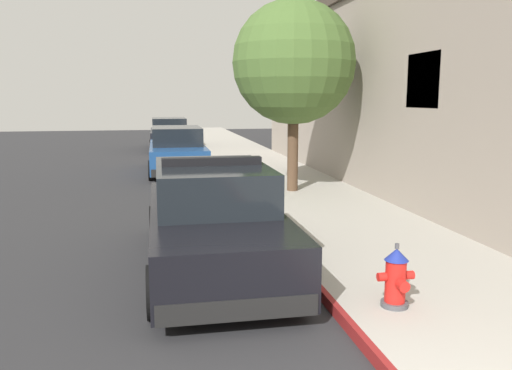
# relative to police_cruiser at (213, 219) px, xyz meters

# --- Properties ---
(ground_plane) EXTENTS (32.39, 60.00, 0.20)m
(ground_plane) POSITION_rel_police_cruiser_xyz_m (-3.12, 5.13, -0.84)
(ground_plane) COLOR #2B2B2D
(sidewalk_pavement) EXTENTS (3.22, 60.00, 0.14)m
(sidewalk_pavement) POSITION_rel_police_cruiser_xyz_m (2.88, 5.13, -0.67)
(sidewalk_pavement) COLOR #ADA89E
(sidewalk_pavement) RESTS_ON ground
(curb_painted_edge) EXTENTS (0.08, 60.00, 0.14)m
(curb_painted_edge) POSITION_rel_police_cruiser_xyz_m (1.23, 5.13, -0.67)
(curb_painted_edge) COLOR maroon
(curb_painted_edge) RESTS_ON ground
(police_cruiser) EXTENTS (1.94, 4.84, 1.68)m
(police_cruiser) POSITION_rel_police_cruiser_xyz_m (0.00, 0.00, 0.00)
(police_cruiser) COLOR black
(police_cruiser) RESTS_ON ground
(parked_car_silver_ahead) EXTENTS (1.94, 4.84, 1.56)m
(parked_car_silver_ahead) POSITION_rel_police_cruiser_xyz_m (-0.12, 10.47, -0.00)
(parked_car_silver_ahead) COLOR navy
(parked_car_silver_ahead) RESTS_ON ground
(parked_car_dark_far) EXTENTS (1.94, 4.84, 1.56)m
(parked_car_dark_far) POSITION_rel_police_cruiser_xyz_m (-0.16, 18.88, -0.00)
(parked_car_dark_far) COLOR black
(parked_car_dark_far) RESTS_ON ground
(fire_hydrant) EXTENTS (0.44, 0.40, 0.76)m
(fire_hydrant) POSITION_rel_police_cruiser_xyz_m (1.88, -2.26, -0.25)
(fire_hydrant) COLOR #4C4C51
(fire_hydrant) RESTS_ON sidewalk_pavement
(street_tree) EXTENTS (3.14, 3.14, 4.87)m
(street_tree) POSITION_rel_police_cruiser_xyz_m (2.68, 5.44, 2.69)
(street_tree) COLOR brown
(street_tree) RESTS_ON sidewalk_pavement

